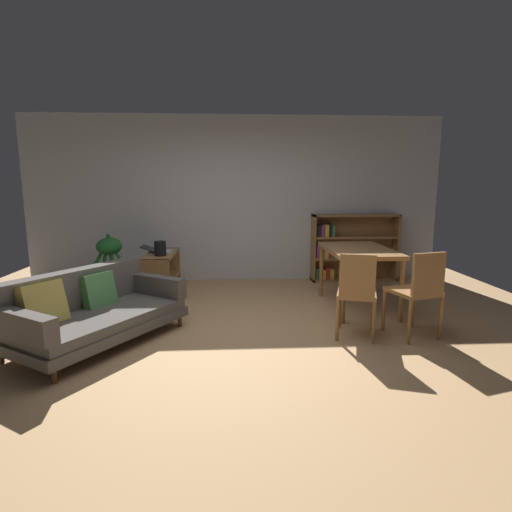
# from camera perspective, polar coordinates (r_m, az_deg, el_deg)

# --- Properties ---
(ground_plane) EXTENTS (8.16, 8.16, 0.00)m
(ground_plane) POSITION_cam_1_polar(r_m,az_deg,el_deg) (4.37, -2.51, -11.25)
(ground_plane) COLOR tan
(back_wall_panel) EXTENTS (6.80, 0.10, 2.70)m
(back_wall_panel) POSITION_cam_1_polar(r_m,az_deg,el_deg) (6.78, -2.89, 7.97)
(back_wall_panel) COLOR silver
(back_wall_panel) RESTS_ON ground_plane
(fabric_couch) EXTENTS (1.66, 1.91, 0.72)m
(fabric_couch) POSITION_cam_1_polar(r_m,az_deg,el_deg) (4.44, -22.20, -7.06)
(fabric_couch) COLOR #56351E
(fabric_couch) RESTS_ON ground_plane
(media_console) EXTENTS (0.40, 1.05, 0.62)m
(media_console) POSITION_cam_1_polar(r_m,az_deg,el_deg) (6.00, -13.17, -2.65)
(media_console) COLOR olive
(media_console) RESTS_ON ground_plane
(open_laptop) EXTENTS (0.44, 0.30, 0.09)m
(open_laptop) POSITION_cam_1_polar(r_m,az_deg,el_deg) (6.08, -13.55, 0.81)
(open_laptop) COLOR silver
(open_laptop) RESTS_ON media_console
(desk_speaker) EXTENTS (0.16, 0.16, 0.20)m
(desk_speaker) POSITION_cam_1_polar(r_m,az_deg,el_deg) (5.72, -13.36, 1.04)
(desk_speaker) COLOR black
(desk_speaker) RESTS_ON media_console
(potted_floor_plant) EXTENTS (0.65, 0.55, 0.88)m
(potted_floor_plant) POSITION_cam_1_polar(r_m,az_deg,el_deg) (6.37, -19.92, -0.56)
(potted_floor_plant) COLOR brown
(potted_floor_plant) RESTS_ON ground_plane
(dining_table) EXTENTS (0.78, 1.28, 0.79)m
(dining_table) POSITION_cam_1_polar(r_m,az_deg,el_deg) (5.33, 14.24, 0.15)
(dining_table) COLOR olive
(dining_table) RESTS_ON ground_plane
(dining_chair_near) EXTENTS (0.53, 0.55, 0.92)m
(dining_chair_near) POSITION_cam_1_polar(r_m,az_deg,el_deg) (4.50, 21.91, -4.31)
(dining_chair_near) COLOR olive
(dining_chair_near) RESTS_ON ground_plane
(dining_chair_far) EXTENTS (0.50, 0.52, 0.91)m
(dining_chair_far) POSITION_cam_1_polar(r_m,az_deg,el_deg) (4.29, 14.02, -4.78)
(dining_chair_far) COLOR olive
(dining_chair_far) RESTS_ON ground_plane
(bookshelf) EXTENTS (1.43, 0.29, 1.11)m
(bookshelf) POSITION_cam_1_polar(r_m,az_deg,el_deg) (6.96, 12.84, 1.14)
(bookshelf) COLOR olive
(bookshelf) RESTS_ON ground_plane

